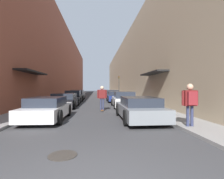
% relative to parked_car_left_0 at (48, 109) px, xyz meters
% --- Properties ---
extents(ground, '(148.54, 148.54, 0.00)m').
position_rel_parked_car_left_0_xyz_m(ground, '(2.34, 20.26, -0.58)').
color(ground, '#38383A').
extents(curb_strip_left, '(1.80, 67.52, 0.12)m').
position_rel_parked_car_left_0_xyz_m(curb_strip_left, '(-2.06, 27.01, -0.52)').
color(curb_strip_left, gray).
rests_on(curb_strip_left, ground).
extents(curb_strip_right, '(1.80, 67.52, 0.12)m').
position_rel_parked_car_left_0_xyz_m(curb_strip_right, '(6.73, 27.01, -0.52)').
color(curb_strip_right, gray).
rests_on(curb_strip_right, ground).
extents(building_row_left, '(4.90, 67.52, 13.16)m').
position_rel_parked_car_left_0_xyz_m(building_row_left, '(-4.96, 27.01, 6.00)').
color(building_row_left, brown).
rests_on(building_row_left, ground).
extents(building_row_right, '(4.90, 67.52, 10.88)m').
position_rel_parked_car_left_0_xyz_m(building_row_right, '(9.63, 27.01, 4.86)').
color(building_row_right, tan).
rests_on(building_row_right, ground).
extents(parked_car_left_0, '(1.89, 4.32, 1.18)m').
position_rel_parked_car_left_0_xyz_m(parked_car_left_0, '(0.00, 0.00, 0.00)').
color(parked_car_left_0, silver).
rests_on(parked_car_left_0, ground).
extents(parked_car_left_1, '(2.08, 4.30, 1.21)m').
position_rel_parked_car_left_0_xyz_m(parked_car_left_1, '(-0.16, 5.77, 0.01)').
color(parked_car_left_1, black).
rests_on(parked_car_left_1, ground).
extents(parked_car_left_2, '(1.90, 4.26, 1.37)m').
position_rel_parked_car_left_0_xyz_m(parked_car_left_2, '(-0.11, 10.70, 0.07)').
color(parked_car_left_2, black).
rests_on(parked_car_left_2, ground).
extents(parked_car_left_3, '(1.99, 4.38, 1.37)m').
position_rel_parked_car_left_0_xyz_m(parked_car_left_3, '(-0.21, 15.66, 0.07)').
color(parked_car_left_3, '#515459').
rests_on(parked_car_left_3, ground).
extents(parked_car_right_0, '(2.01, 4.62, 1.19)m').
position_rel_parked_car_left_0_xyz_m(parked_car_right_0, '(4.69, -0.37, 0.01)').
color(parked_car_right_0, gray).
rests_on(parked_car_right_0, ground).
extents(parked_car_right_1, '(1.92, 4.57, 1.34)m').
position_rel_parked_car_left_0_xyz_m(parked_car_right_1, '(4.82, 5.68, 0.05)').
color(parked_car_right_1, silver).
rests_on(parked_car_right_1, ground).
extents(parked_car_right_2, '(1.99, 4.16, 1.24)m').
position_rel_parked_car_left_0_xyz_m(parked_car_right_2, '(4.73, 11.43, 0.02)').
color(parked_car_right_2, navy).
rests_on(parked_car_right_2, ground).
extents(parked_car_right_3, '(1.90, 4.72, 1.33)m').
position_rel_parked_car_left_0_xyz_m(parked_car_right_3, '(4.86, 16.52, 0.06)').
color(parked_car_right_3, black).
rests_on(parked_car_right_3, ground).
extents(parked_car_right_4, '(1.98, 4.74, 1.30)m').
position_rel_parked_car_left_0_xyz_m(parked_car_right_4, '(4.79, 22.75, 0.04)').
color(parked_car_right_4, silver).
rests_on(parked_car_right_4, ground).
extents(parked_car_right_5, '(2.02, 4.13, 1.26)m').
position_rel_parked_car_left_0_xyz_m(parked_car_right_5, '(4.73, 27.89, 0.03)').
color(parked_car_right_5, gray).
rests_on(parked_car_right_5, ground).
extents(skateboarder, '(0.69, 0.78, 1.80)m').
position_rel_parked_car_left_0_xyz_m(skateboarder, '(2.89, 3.36, 0.53)').
color(skateboarder, brown).
rests_on(skateboarder, ground).
extents(manhole_cover, '(0.70, 0.70, 0.02)m').
position_rel_parked_car_left_0_xyz_m(manhole_cover, '(1.68, -4.90, -0.58)').
color(manhole_cover, '#332D28').
rests_on(manhole_cover, ground).
extents(traffic_light, '(0.16, 0.22, 3.52)m').
position_rel_parked_car_left_0_xyz_m(traffic_light, '(6.18, 19.34, 1.71)').
color(traffic_light, '#2D2D2D').
rests_on(traffic_light, curb_strip_right).
extents(pedestrian, '(0.68, 0.37, 1.71)m').
position_rel_parked_car_left_0_xyz_m(pedestrian, '(6.23, -2.58, 0.60)').
color(pedestrian, '#2D3351').
rests_on(pedestrian, curb_strip_right).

